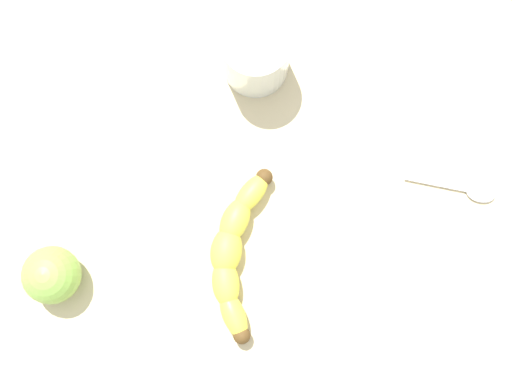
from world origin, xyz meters
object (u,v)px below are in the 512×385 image
Objects in this scene: banana at (234,252)px; smoothie_glass at (256,56)px; teaspoon at (475,192)px; green_apple_fruit at (52,275)px.

banana is 23.59cm from smoothie_glass.
smoothie_glass is 31.41cm from teaspoon.
smoothie_glass is (17.74, 15.38, 2.24)cm from banana.
banana is at bearing -154.33° from teaspoon.
banana is 21.22cm from green_apple_fruit.
teaspoon is (8.88, -29.90, -3.71)cm from smoothie_glass.
teaspoon is at bearing -31.46° from green_apple_fruit.
banana is 30.36cm from teaspoon.
green_apple_fruit reaches higher than teaspoon.
green_apple_fruit is at bearing -74.66° from banana.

